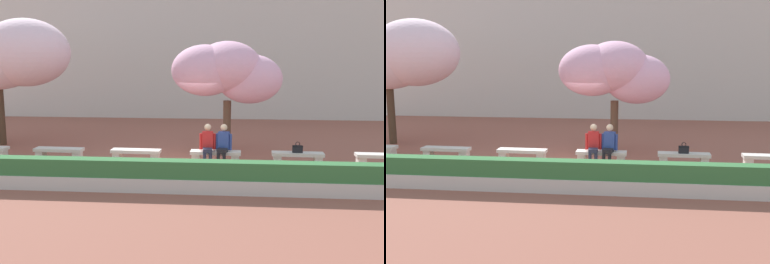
% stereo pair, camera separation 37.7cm
% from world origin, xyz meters
% --- Properties ---
extents(ground_plane, '(100.00, 100.00, 0.00)m').
position_xyz_m(ground_plane, '(0.00, 0.00, 0.00)').
color(ground_plane, '#8E5142').
extents(building_facade, '(28.18, 4.00, 10.02)m').
position_xyz_m(building_facade, '(0.00, 12.60, 5.01)').
color(building_facade, beige).
rests_on(building_facade, ground).
extents(stone_bench_near_west, '(1.57, 0.47, 0.45)m').
position_xyz_m(stone_bench_near_west, '(-3.76, 0.00, 0.30)').
color(stone_bench_near_west, beige).
rests_on(stone_bench_near_west, ground).
extents(stone_bench_center, '(1.57, 0.47, 0.45)m').
position_xyz_m(stone_bench_center, '(-1.25, 0.00, 0.30)').
color(stone_bench_center, beige).
rests_on(stone_bench_center, ground).
extents(stone_bench_near_east, '(1.57, 0.47, 0.45)m').
position_xyz_m(stone_bench_near_east, '(1.25, 0.00, 0.30)').
color(stone_bench_near_east, beige).
rests_on(stone_bench_near_east, ground).
extents(stone_bench_east_end, '(1.57, 0.47, 0.45)m').
position_xyz_m(stone_bench_east_end, '(3.76, 0.00, 0.30)').
color(stone_bench_east_end, beige).
rests_on(stone_bench_east_end, ground).
extents(stone_bench_far_east, '(1.57, 0.47, 0.45)m').
position_xyz_m(stone_bench_far_east, '(6.27, 0.00, 0.30)').
color(stone_bench_far_east, beige).
rests_on(stone_bench_far_east, ground).
extents(person_seated_left, '(0.51, 0.69, 1.29)m').
position_xyz_m(person_seated_left, '(1.01, -0.05, 0.70)').
color(person_seated_left, black).
rests_on(person_seated_left, ground).
extents(person_seated_right, '(0.50, 0.72, 1.29)m').
position_xyz_m(person_seated_right, '(1.49, -0.05, 0.70)').
color(person_seated_right, black).
rests_on(person_seated_right, ground).
extents(handbag, '(0.30, 0.15, 0.34)m').
position_xyz_m(handbag, '(3.74, -0.03, 0.58)').
color(handbag, black).
rests_on(handbag, stone_bench_east_end).
extents(cherry_tree_main, '(3.79, 2.45, 3.86)m').
position_xyz_m(cherry_tree_main, '(1.55, 1.86, 2.82)').
color(cherry_tree_main, '#513828').
rests_on(cherry_tree_main, ground).
extents(cherry_tree_secondary, '(5.15, 2.99, 4.74)m').
position_xyz_m(cherry_tree_secondary, '(-6.83, 2.61, 3.39)').
color(cherry_tree_secondary, '#473323').
rests_on(cherry_tree_secondary, ground).
extents(planter_hedge_foreground, '(18.57, 0.50, 0.80)m').
position_xyz_m(planter_hedge_foreground, '(0.00, -2.87, 0.39)').
color(planter_hedge_foreground, beige).
rests_on(planter_hedge_foreground, ground).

